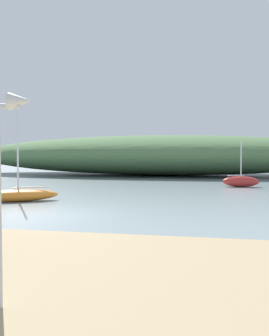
# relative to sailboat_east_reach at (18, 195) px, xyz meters

# --- Properties ---
(ground_plane) EXTENTS (120.00, 120.00, 0.00)m
(ground_plane) POSITION_rel_sailboat_east_reach_xyz_m (3.14, -3.23, -0.31)
(ground_plane) COLOR gray
(distant_hill) EXTENTS (42.63, 13.96, 4.26)m
(distant_hill) POSITION_rel_sailboat_east_reach_xyz_m (3.77, 23.29, 1.81)
(distant_hill) COLOR #517547
(distant_hill) RESTS_ON ground
(sailboat_east_reach) EXTENTS (3.74, 2.71, 4.56)m
(sailboat_east_reach) POSITION_rel_sailboat_east_reach_xyz_m (0.00, 0.00, 0.00)
(sailboat_east_reach) COLOR orange
(sailboat_east_reach) RESTS_ON ground
(sailboat_near_shore) EXTENTS (2.47, 0.91, 3.18)m
(sailboat_near_shore) POSITION_rel_sailboat_east_reach_xyz_m (11.10, 9.81, 0.07)
(sailboat_near_shore) COLOR #B72D28
(sailboat_near_shore) RESTS_ON ground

